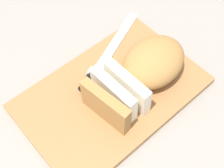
{
  "coord_description": "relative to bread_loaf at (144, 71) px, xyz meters",
  "views": [
    {
      "loc": [
        0.23,
        0.26,
        0.58
      ],
      "look_at": [
        0.0,
        0.0,
        0.05
      ],
      "focal_mm": 47.78,
      "sensor_mm": 36.0,
      "label": 1
    }
  ],
  "objects": [
    {
      "name": "crumb_near_loaf",
      "position": [
        0.05,
        -0.07,
        -0.04
      ],
      "size": [
        0.01,
        0.01,
        0.01
      ],
      "primitive_type": "sphere",
      "color": "tan",
      "rests_on": "cutting_board"
    },
    {
      "name": "crumb_stray_left",
      "position": [
        0.02,
        0.02,
        -0.04
      ],
      "size": [
        0.01,
        0.01,
        0.01
      ],
      "primitive_type": "sphere",
      "color": "tan",
      "rests_on": "cutting_board"
    },
    {
      "name": "bread_knife",
      "position": [
        0.06,
        -0.09,
        -0.03
      ],
      "size": [
        0.26,
        0.13,
        0.02
      ],
      "rotation": [
        0.0,
        0.0,
        3.53
      ],
      "color": "silver",
      "rests_on": "cutting_board"
    },
    {
      "name": "ground_plane",
      "position": [
        0.07,
        -0.02,
        -0.06
      ],
      "size": [
        3.0,
        3.0,
        0.0
      ],
      "primitive_type": "plane",
      "color": "gray"
    },
    {
      "name": "cutting_board",
      "position": [
        0.07,
        -0.02,
        -0.05
      ],
      "size": [
        0.4,
        0.26,
        0.02
      ],
      "primitive_type": "cube",
      "rotation": [
        0.0,
        0.0,
        0.0
      ],
      "color": "#9E6B3D",
      "rests_on": "ground_plane"
    },
    {
      "name": "crumb_near_knife",
      "position": [
        0.0,
        -0.02,
        -0.04
      ],
      "size": [
        0.01,
        0.01,
        0.01
      ],
      "primitive_type": "sphere",
      "color": "tan",
      "rests_on": "cutting_board"
    },
    {
      "name": "bread_loaf",
      "position": [
        0.0,
        0.0,
        0.0
      ],
      "size": [
        0.26,
        0.14,
        0.08
      ],
      "rotation": [
        0.0,
        0.0,
        0.07
      ],
      "color": "#A8753D",
      "rests_on": "cutting_board"
    }
  ]
}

